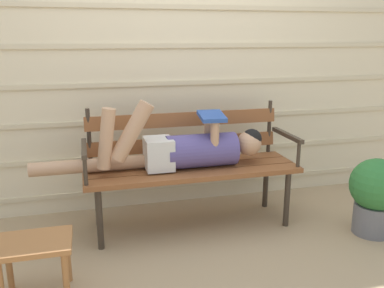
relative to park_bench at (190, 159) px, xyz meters
name	(u,v)px	position (x,y,z in m)	size (l,w,h in m)	color
ground_plane	(196,231)	(0.00, -0.18, -0.51)	(12.00, 12.00, 0.00)	tan
house_siding	(176,82)	(0.00, 0.46, 0.54)	(5.43, 0.08, 2.10)	beige
park_bench	(190,159)	(0.00, 0.00, 0.00)	(1.60, 0.51, 0.91)	brown
reclining_person	(182,148)	(-0.08, -0.07, 0.11)	(1.71, 0.27, 0.54)	#514784
footstool	(34,252)	(-1.07, -0.73, -0.23)	(0.41, 0.31, 0.35)	#9E6638
potted_plant	(376,193)	(1.27, -0.54, -0.20)	(0.39, 0.39, 0.58)	slate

